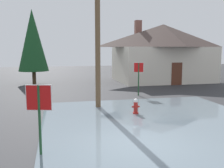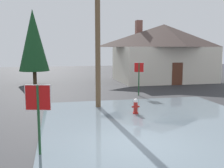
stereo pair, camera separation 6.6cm
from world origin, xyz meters
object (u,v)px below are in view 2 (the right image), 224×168
(stop_sign_near, at_px, (38,105))
(fire_hydrant, at_px, (136,107))
(utility_pole, at_px, (98,24))
(stop_sign_far, at_px, (139,72))
(house, at_px, (163,52))
(pine_tree_mid_left, at_px, (33,40))

(stop_sign_near, xyz_separation_m, fire_hydrant, (4.36, 4.20, -1.18))
(utility_pole, distance_m, stop_sign_far, 5.32)
(stop_sign_near, distance_m, utility_pole, 7.36)
(utility_pole, bearing_deg, house, 51.51)
(utility_pole, bearing_deg, pine_tree_mid_left, 111.40)
(fire_hydrant, distance_m, stop_sign_far, 5.34)
(stop_sign_near, distance_m, fire_hydrant, 6.17)
(utility_pole, height_order, pine_tree_mid_left, utility_pole)
(stop_sign_near, relative_size, house, 0.22)
(house, height_order, pine_tree_mid_left, pine_tree_mid_left)
(fire_hydrant, relative_size, pine_tree_mid_left, 0.12)
(stop_sign_near, relative_size, utility_pole, 0.25)
(stop_sign_near, xyz_separation_m, stop_sign_far, (6.11, 9.10, 0.06))
(stop_sign_near, bearing_deg, pine_tree_mid_left, 94.71)
(fire_hydrant, xyz_separation_m, pine_tree_mid_left, (-5.74, 12.57, 3.57))
(stop_sign_far, bearing_deg, pine_tree_mid_left, 134.30)
(stop_sign_near, bearing_deg, stop_sign_far, 56.14)
(stop_sign_near, relative_size, fire_hydrant, 2.79)
(pine_tree_mid_left, bearing_deg, stop_sign_far, -45.70)
(stop_sign_near, height_order, house, house)
(stop_sign_near, height_order, pine_tree_mid_left, pine_tree_mid_left)
(stop_sign_far, bearing_deg, fire_hydrant, -109.59)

